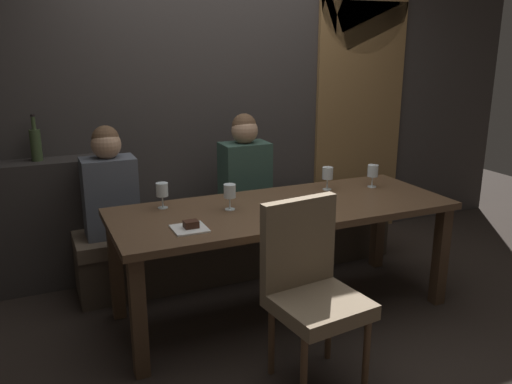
# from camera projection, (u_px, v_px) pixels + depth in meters

# --- Properties ---
(ground) EXTENTS (9.00, 9.00, 0.00)m
(ground) POSITION_uv_depth(u_px,v_px,m) (282.00, 309.00, 3.59)
(ground) COLOR black
(back_wall_tiled) EXTENTS (6.00, 0.12, 3.00)m
(back_wall_tiled) POSITION_uv_depth(u_px,v_px,m) (217.00, 75.00, 4.25)
(back_wall_tiled) COLOR #383330
(back_wall_tiled) RESTS_ON ground
(arched_door) EXTENTS (0.90, 0.05, 2.55)m
(arched_door) POSITION_uv_depth(u_px,v_px,m) (360.00, 87.00, 4.76)
(arched_door) COLOR olive
(arched_door) RESTS_ON ground
(back_counter) EXTENTS (1.10, 0.28, 0.95)m
(back_counter) POSITION_uv_depth(u_px,v_px,m) (24.00, 227.00, 3.77)
(back_counter) COLOR #2F2B29
(back_counter) RESTS_ON ground
(dining_table) EXTENTS (2.20, 0.84, 0.74)m
(dining_table) POSITION_uv_depth(u_px,v_px,m) (283.00, 218.00, 3.41)
(dining_table) COLOR #493422
(dining_table) RESTS_ON ground
(banquette_bench) EXTENTS (2.50, 0.44, 0.45)m
(banquette_bench) POSITION_uv_depth(u_px,v_px,m) (242.00, 243.00, 4.15)
(banquette_bench) COLOR #40352A
(banquette_bench) RESTS_ON ground
(chair_near_side) EXTENTS (0.49, 0.49, 0.98)m
(chair_near_side) POSITION_uv_depth(u_px,v_px,m) (310.00, 282.00, 2.73)
(chair_near_side) COLOR brown
(chair_near_side) RESTS_ON ground
(diner_redhead) EXTENTS (0.36, 0.24, 0.77)m
(diner_redhead) POSITION_uv_depth(u_px,v_px,m) (109.00, 185.00, 3.61)
(diner_redhead) COLOR #4C515B
(diner_redhead) RESTS_ON banquette_bench
(diner_bearded) EXTENTS (0.36, 0.24, 0.80)m
(diner_bearded) POSITION_uv_depth(u_px,v_px,m) (245.00, 169.00, 4.00)
(diner_bearded) COLOR #2D473D
(diner_bearded) RESTS_ON banquette_bench
(wine_bottle_pale_label) EXTENTS (0.08, 0.08, 0.33)m
(wine_bottle_pale_label) POSITION_uv_depth(u_px,v_px,m) (36.00, 144.00, 3.67)
(wine_bottle_pale_label) COLOR #384728
(wine_bottle_pale_label) RESTS_ON back_counter
(wine_glass_far_right) EXTENTS (0.08, 0.08, 0.16)m
(wine_glass_far_right) POSITION_uv_depth(u_px,v_px,m) (328.00, 174.00, 3.73)
(wine_glass_far_right) COLOR silver
(wine_glass_far_right) RESTS_ON dining_table
(wine_glass_center_front) EXTENTS (0.08, 0.08, 0.16)m
(wine_glass_center_front) POSITION_uv_depth(u_px,v_px,m) (230.00, 192.00, 3.28)
(wine_glass_center_front) COLOR silver
(wine_glass_center_front) RESTS_ON dining_table
(wine_glass_end_right) EXTENTS (0.08, 0.08, 0.16)m
(wine_glass_end_right) POSITION_uv_depth(u_px,v_px,m) (162.00, 191.00, 3.31)
(wine_glass_end_right) COLOR silver
(wine_glass_end_right) RESTS_ON dining_table
(wine_glass_far_left) EXTENTS (0.08, 0.08, 0.16)m
(wine_glass_far_left) POSITION_uv_depth(u_px,v_px,m) (373.00, 171.00, 3.79)
(wine_glass_far_left) COLOR silver
(wine_glass_far_left) RESTS_ON dining_table
(dessert_plate) EXTENTS (0.19, 0.19, 0.05)m
(dessert_plate) POSITION_uv_depth(u_px,v_px,m) (190.00, 227.00, 2.96)
(dessert_plate) COLOR white
(dessert_plate) RESTS_ON dining_table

